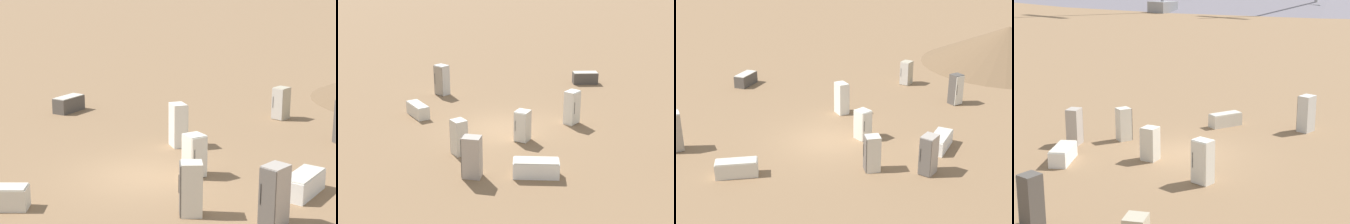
% 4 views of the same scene
% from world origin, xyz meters
% --- Properties ---
extents(ground_plane, '(1000.00, 1000.00, 0.00)m').
position_xyz_m(ground_plane, '(0.00, 0.00, 0.00)').
color(ground_plane, '#846647').
extents(discarded_fridge_0, '(1.69, 1.93, 0.70)m').
position_xyz_m(discarded_fridge_0, '(3.24, 4.42, 0.35)').
color(discarded_fridge_0, white).
rests_on(discarded_fridge_0, ground_plane).
extents(discarded_fridge_1, '(0.72, 0.78, 1.60)m').
position_xyz_m(discarded_fridge_1, '(3.58, 0.50, 0.80)').
color(discarded_fridge_1, beige).
rests_on(discarded_fridge_1, ground_plane).
extents(discarded_fridge_2, '(1.17, 1.86, 0.71)m').
position_xyz_m(discarded_fridge_2, '(1.37, -4.75, 0.35)').
color(discarded_fridge_2, beige).
rests_on(discarded_fridge_2, ground_plane).
extents(discarded_fridge_3, '(0.74, 0.61, 1.76)m').
position_xyz_m(discarded_fridge_3, '(-2.87, 2.38, 0.88)').
color(discarded_fridge_3, silver).
rests_on(discarded_fridge_3, ground_plane).
extents(discarded_fridge_4, '(0.80, 0.75, 1.48)m').
position_xyz_m(discarded_fridge_4, '(0.58, 1.76, 0.74)').
color(discarded_fridge_4, beige).
rests_on(discarded_fridge_4, ground_plane).
extents(discarded_fridge_5, '(0.83, 0.91, 1.72)m').
position_xyz_m(discarded_fridge_5, '(4.88, 2.46, 0.86)').
color(discarded_fridge_5, '#A89E93').
rests_on(discarded_fridge_5, ground_plane).
extents(discarded_fridge_7, '(1.64, 1.73, 0.79)m').
position_xyz_m(discarded_fridge_7, '(-10.16, -0.94, 0.39)').
color(discarded_fridge_7, '#4C4742').
rests_on(discarded_fridge_7, ground_plane).
extents(discarded_fridge_8, '(0.67, 0.81, 1.87)m').
position_xyz_m(discarded_fridge_8, '(-2.32, -6.67, 0.94)').
color(discarded_fridge_8, silver).
rests_on(discarded_fridge_8, ground_plane).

